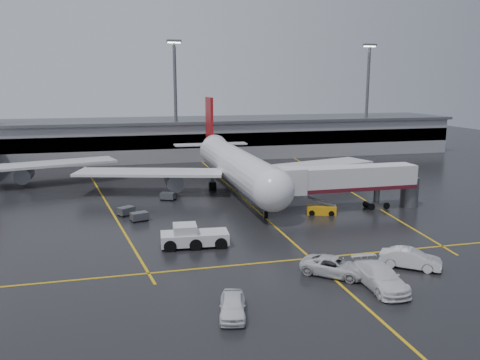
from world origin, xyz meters
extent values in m
plane|color=black|center=(0.00, 0.00, 0.00)|extent=(220.00, 220.00, 0.00)
cube|color=gold|center=(0.00, 0.00, 0.01)|extent=(0.25, 90.00, 0.02)
cube|color=gold|center=(0.00, -22.00, 0.01)|extent=(60.00, 0.25, 0.02)
cube|color=gold|center=(-20.00, 10.00, 0.01)|extent=(9.99, 69.35, 0.02)
cube|color=gold|center=(18.00, 10.00, 0.01)|extent=(7.57, 69.64, 0.02)
cube|color=gray|center=(0.00, 48.00, 4.00)|extent=(120.00, 18.00, 8.00)
cube|color=black|center=(0.00, 39.20, 4.50)|extent=(120.00, 0.40, 3.00)
cube|color=#595B60|center=(0.00, 48.00, 8.30)|extent=(122.00, 19.00, 0.60)
cylinder|color=#595B60|center=(-5.00, 42.00, 12.50)|extent=(0.70, 0.70, 25.00)
cube|color=#595B60|center=(-5.00, 42.00, 25.20)|extent=(3.00, 1.20, 0.50)
cube|color=#FFE5B2|center=(-5.00, 42.00, 24.90)|extent=(2.60, 0.90, 0.20)
cylinder|color=#595B60|center=(40.00, 42.00, 12.50)|extent=(0.70, 0.70, 25.00)
cube|color=#595B60|center=(40.00, 42.00, 25.20)|extent=(3.00, 1.20, 0.50)
cube|color=#FFE5B2|center=(40.00, 42.00, 24.90)|extent=(2.60, 0.90, 0.20)
cylinder|color=silver|center=(0.00, 8.00, 4.20)|extent=(5.20, 36.00, 5.20)
sphere|color=silver|center=(0.00, -10.00, 4.20)|extent=(5.20, 5.20, 5.20)
cone|color=silver|center=(0.00, 29.00, 4.80)|extent=(4.94, 8.00, 4.94)
cube|color=maroon|center=(0.00, 30.00, 9.70)|extent=(0.50, 5.50, 8.50)
cube|color=silver|center=(0.00, 29.00, 5.00)|extent=(14.00, 3.00, 0.25)
cube|color=silver|center=(-13.00, 10.00, 3.40)|extent=(22.80, 11.83, 0.40)
cube|color=silver|center=(13.00, 10.00, 3.40)|extent=(22.80, 11.83, 0.40)
cylinder|color=#595B60|center=(-9.50, 9.00, 2.00)|extent=(2.60, 4.50, 2.60)
cylinder|color=#595B60|center=(9.50, 9.00, 2.00)|extent=(2.60, 4.50, 2.60)
cylinder|color=#595B60|center=(0.00, -7.00, 1.00)|extent=(0.56, 0.56, 2.00)
cylinder|color=#595B60|center=(-3.20, 11.00, 1.00)|extent=(0.56, 0.56, 2.00)
cylinder|color=#595B60|center=(3.20, 11.00, 1.00)|extent=(0.56, 0.56, 2.00)
cylinder|color=black|center=(0.00, -7.00, 0.45)|extent=(0.40, 1.10, 1.10)
cylinder|color=black|center=(-3.20, 11.00, 0.55)|extent=(1.00, 1.40, 1.40)
cylinder|color=black|center=(3.20, 11.00, 0.55)|extent=(1.00, 1.40, 1.40)
cube|color=silver|center=(-29.00, 22.00, 3.40)|extent=(22.80, 11.83, 0.40)
cylinder|color=#595B60|center=(-32.50, 21.00, 2.00)|extent=(2.60, 4.50, 2.60)
cube|color=silver|center=(12.00, -6.00, 4.40)|extent=(18.00, 3.20, 3.00)
cube|color=#50111C|center=(12.00, -6.00, 3.10)|extent=(18.00, 3.30, 0.50)
cube|color=silver|center=(3.80, -6.00, 4.40)|extent=(3.00, 3.40, 3.30)
cylinder|color=#595B60|center=(16.00, -6.00, 1.50)|extent=(0.80, 0.80, 3.00)
cube|color=#595B60|center=(16.00, -6.00, 0.45)|extent=(2.60, 1.60, 0.90)
cylinder|color=#595B60|center=(21.00, -6.00, 2.00)|extent=(2.40, 2.40, 4.00)
cylinder|color=black|center=(14.90, -6.00, 0.45)|extent=(0.90, 1.80, 0.90)
cylinder|color=black|center=(17.10, -6.00, 0.45)|extent=(0.90, 1.80, 0.90)
cube|color=silver|center=(-10.32, -15.64, 0.89)|extent=(7.13, 3.30, 1.19)
cube|color=silver|center=(-11.30, -15.56, 1.88)|extent=(2.56, 2.56, 0.99)
cube|color=black|center=(-11.30, -15.56, 1.88)|extent=(2.30, 2.30, 0.89)
cylinder|color=black|center=(-12.89, -15.44, 0.54)|extent=(1.51, 3.06, 1.29)
cylinder|color=black|center=(-10.32, -15.64, 0.54)|extent=(1.51, 3.06, 1.29)
cylinder|color=black|center=(-7.75, -15.84, 0.54)|extent=(1.51, 3.06, 1.29)
cube|color=orange|center=(7.56, -7.06, 0.57)|extent=(4.02, 2.72, 1.13)
cube|color=#595B60|center=(7.56, -7.06, 1.65)|extent=(3.68, 2.10, 1.29)
cylinder|color=black|center=(6.40, -6.64, 0.31)|extent=(1.28, 1.89, 0.72)
cylinder|color=black|center=(8.72, -7.49, 0.31)|extent=(1.28, 1.89, 0.72)
imported|color=silver|center=(0.38, -26.47, 0.82)|extent=(6.27, 5.96, 1.65)
imported|color=white|center=(2.87, -29.93, 0.95)|extent=(2.80, 6.61, 1.90)
imported|color=silver|center=(7.88, -26.53, 0.89)|extent=(5.42, 4.81, 1.78)
imported|color=white|center=(-10.11, -31.74, 0.79)|extent=(2.91, 4.96, 1.59)
cube|color=#595B60|center=(-15.40, -4.57, 0.65)|extent=(2.29, 1.83, 0.90)
cylinder|color=black|center=(-16.02, -5.29, 0.18)|extent=(0.40, 0.20, 0.40)
cylinder|color=black|center=(-14.49, -4.82, 0.18)|extent=(0.40, 0.20, 0.40)
cylinder|color=black|center=(-16.32, -4.33, 0.18)|extent=(0.40, 0.20, 0.40)
cylinder|color=black|center=(-14.79, -3.86, 0.18)|extent=(0.40, 0.20, 0.40)
cube|color=#595B60|center=(-16.91, -1.46, 0.65)|extent=(2.38, 2.20, 0.90)
cylinder|color=black|center=(-17.29, -2.32, 0.18)|extent=(0.40, 0.20, 0.40)
cylinder|color=black|center=(-15.97, -1.43, 0.18)|extent=(0.40, 0.20, 0.40)
cylinder|color=black|center=(-17.85, -1.49, 0.18)|extent=(0.40, 0.20, 0.40)
cylinder|color=black|center=(-16.53, -0.60, 0.18)|extent=(0.40, 0.20, 0.40)
cube|color=#595B60|center=(-10.84, 5.62, 0.65)|extent=(2.37, 2.06, 0.90)
cylinder|color=black|center=(-11.78, 5.53, 0.18)|extent=(0.40, 0.20, 0.40)
cylinder|color=black|center=(-10.35, 4.81, 0.18)|extent=(0.40, 0.20, 0.40)
cylinder|color=black|center=(-11.33, 6.42, 0.18)|extent=(0.40, 0.20, 0.40)
cylinder|color=black|center=(-9.90, 5.70, 0.18)|extent=(0.40, 0.20, 0.40)
camera|label=1|loc=(-17.80, -64.20, 16.71)|focal=36.90mm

